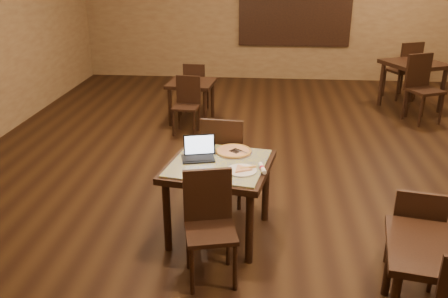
# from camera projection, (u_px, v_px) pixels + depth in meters

# --- Properties ---
(ground) EXTENTS (10.00, 10.00, 0.00)m
(ground) POSITION_uv_depth(u_px,v_px,m) (268.00, 174.00, 5.91)
(ground) COLOR black
(ground) RESTS_ON ground
(wall_back) EXTENTS (8.00, 0.02, 3.00)m
(wall_back) POSITION_uv_depth(u_px,v_px,m) (271.00, 8.00, 9.95)
(wall_back) COLOR olive
(wall_back) RESTS_ON ground
(mural) EXTENTS (2.34, 0.05, 1.64)m
(mural) POSITION_uv_depth(u_px,v_px,m) (295.00, 6.00, 9.85)
(mural) COLOR #285595
(mural) RESTS_ON wall_back
(tiled_table) EXTENTS (1.07, 1.07, 0.76)m
(tiled_table) POSITION_uv_depth(u_px,v_px,m) (219.00, 172.00, 4.40)
(tiled_table) COLOR black
(tiled_table) RESTS_ON ground
(chair_main_near) EXTENTS (0.49, 0.49, 0.93)m
(chair_main_near) POSITION_uv_depth(u_px,v_px,m) (209.00, 219.00, 3.88)
(chair_main_near) COLOR black
(chair_main_near) RESTS_ON ground
(chair_main_far) EXTENTS (0.48, 0.48, 1.00)m
(chair_main_far) POSITION_uv_depth(u_px,v_px,m) (224.00, 156.00, 5.00)
(chair_main_far) COLOR black
(chair_main_far) RESTS_ON ground
(laptop) EXTENTS (0.34, 0.30, 0.20)m
(laptop) POSITION_uv_depth(u_px,v_px,m) (199.00, 152.00, 4.44)
(laptop) COLOR black
(laptop) RESTS_ON tiled_table
(plate) EXTENTS (0.27, 0.27, 0.01)m
(plate) POSITION_uv_depth(u_px,v_px,m) (242.00, 171.00, 4.17)
(plate) COLOR white
(plate) RESTS_ON tiled_table
(pizza_slice) EXTENTS (0.25, 0.25, 0.02)m
(pizza_slice) POSITION_uv_depth(u_px,v_px,m) (242.00, 169.00, 4.16)
(pizza_slice) COLOR beige
(pizza_slice) RESTS_ON plate
(pizza_pan) EXTENTS (0.36, 0.36, 0.01)m
(pizza_pan) POSITION_uv_depth(u_px,v_px,m) (234.00, 152.00, 4.57)
(pizza_pan) COLOR silver
(pizza_pan) RESTS_ON tiled_table
(pizza_whole) EXTENTS (0.35, 0.35, 0.02)m
(pizza_whole) POSITION_uv_depth(u_px,v_px,m) (234.00, 151.00, 4.56)
(pizza_whole) COLOR beige
(pizza_whole) RESTS_ON pizza_pan
(spatula) EXTENTS (0.25, 0.23, 0.01)m
(spatula) POSITION_uv_depth(u_px,v_px,m) (236.00, 151.00, 4.54)
(spatula) COLOR silver
(spatula) RESTS_ON pizza_whole
(napkin_roll) EXTENTS (0.08, 0.19, 0.04)m
(napkin_roll) POSITION_uv_depth(u_px,v_px,m) (262.00, 168.00, 4.19)
(napkin_roll) COLOR white
(napkin_roll) RESTS_ON tiled_table
(other_table_a) EXTENTS (1.18, 1.18, 0.83)m
(other_table_a) POSITION_uv_depth(u_px,v_px,m) (414.00, 70.00, 8.17)
(other_table_a) COLOR black
(other_table_a) RESTS_ON ground
(other_table_a_chair_near) EXTENTS (0.62, 0.62, 1.08)m
(other_table_a_chair_near) POSITION_uv_depth(u_px,v_px,m) (422.00, 84.00, 7.62)
(other_table_a_chair_near) COLOR black
(other_table_a_chair_near) RESTS_ON ground
(other_table_a_chair_far) EXTENTS (0.62, 0.62, 1.08)m
(other_table_a_chair_far) POSITION_uv_depth(u_px,v_px,m) (406.00, 67.00, 8.79)
(other_table_a_chair_far) COLOR black
(other_table_a_chair_far) RESTS_ON ground
(other_table_b) EXTENTS (0.77, 0.77, 0.66)m
(other_table_b) POSITION_uv_depth(u_px,v_px,m) (191.00, 89.00, 7.59)
(other_table_b) COLOR black
(other_table_b) RESTS_ON ground
(other_table_b_chair_near) EXTENTS (0.41, 0.41, 0.86)m
(other_table_b_chair_near) POSITION_uv_depth(u_px,v_px,m) (187.00, 101.00, 7.15)
(other_table_b_chair_near) COLOR black
(other_table_b_chair_near) RESTS_ON ground
(other_table_b_chair_far) EXTENTS (0.41, 0.41, 0.86)m
(other_table_b_chair_far) POSITION_uv_depth(u_px,v_px,m) (196.00, 85.00, 8.08)
(other_table_b_chair_far) COLOR black
(other_table_b_chair_far) RESTS_ON ground
(other_table_c) EXTENTS (0.85, 0.85, 0.68)m
(other_table_c) POSITION_uv_depth(u_px,v_px,m) (440.00, 262.00, 3.27)
(other_table_c) COLOR black
(other_table_c) RESTS_ON ground
(other_table_c_chair_far) EXTENTS (0.45, 0.45, 0.88)m
(other_table_c_chair_far) POSITION_uv_depth(u_px,v_px,m) (415.00, 230.00, 3.77)
(other_table_c_chair_far) COLOR black
(other_table_c_chair_far) RESTS_ON ground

